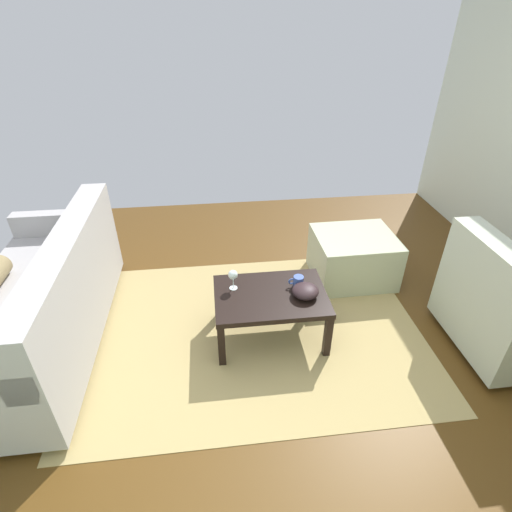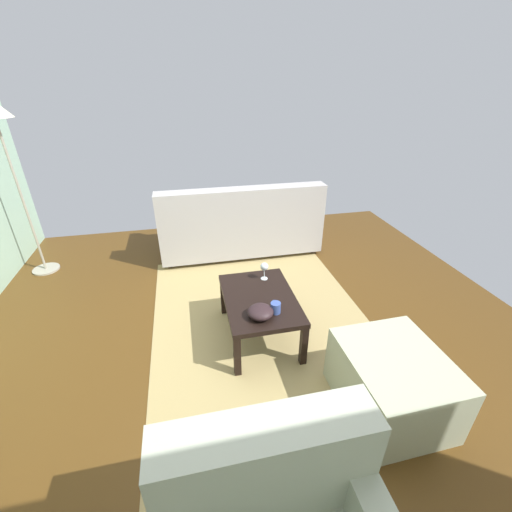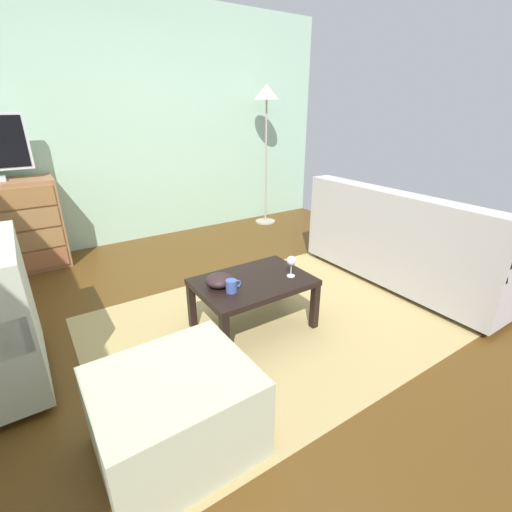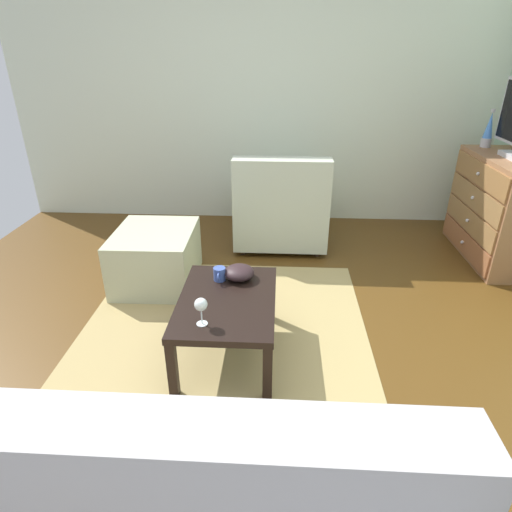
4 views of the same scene
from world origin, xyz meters
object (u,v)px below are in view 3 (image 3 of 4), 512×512
bowl_decorative (219,280)px  standing_lamp (267,106)px  dresser (1,229)px  wine_glass (291,261)px  ottoman (176,413)px  coffee_table (253,286)px  mug (232,286)px  couch_large (409,246)px

bowl_decorative → standing_lamp: 2.99m
standing_lamp → dresser: bearing=179.1°
wine_glass → ottoman: bearing=-153.2°
dresser → standing_lamp: standing_lamp is taller
coffee_table → standing_lamp: 2.92m
coffee_table → ottoman: bearing=-142.2°
wine_glass → mug: size_ratio=1.38×
couch_large → dresser: bearing=143.6°
bowl_decorative → standing_lamp: bearing=48.6°
coffee_table → mug: (-0.21, -0.07, 0.09)m
wine_glass → couch_large: 1.38m
couch_large → ottoman: 2.56m
coffee_table → couch_large: 1.64m
dresser → coffee_table: bearing=-55.7°
coffee_table → dresser: bearing=124.3°
dresser → mug: dresser is taller
wine_glass → bowl_decorative: 0.53m
bowl_decorative → coffee_table: bearing=-11.7°
bowl_decorative → couch_large: bearing=-5.3°
couch_large → standing_lamp: standing_lamp is taller
mug → standing_lamp: standing_lamp is taller
mug → ottoman: mug is taller
coffee_table → wine_glass: (0.26, -0.10, 0.17)m
coffee_table → bowl_decorative: bearing=168.3°
wine_glass → bowl_decorative: bearing=163.4°
ottoman → dresser: bearing=102.3°
bowl_decorative → ottoman: size_ratio=0.27×
wine_glass → standing_lamp: (1.33, 2.23, 1.03)m
couch_large → mug: bearing=178.4°
coffee_table → wine_glass: size_ratio=5.17×
dresser → wine_glass: dresser is taller
ottoman → standing_lamp: (2.46, 2.80, 1.32)m
couch_large → ottoman: bearing=-167.6°
dresser → wine_glass: size_ratio=6.73×
wine_glass → standing_lamp: size_ratio=0.09×
dresser → bowl_decorative: size_ratio=5.51×
ottoman → bowl_decorative: bearing=49.2°
mug → ottoman: 0.91m
mug → couch_large: couch_large is taller
ottoman → standing_lamp: 3.96m
wine_glass → ottoman: 1.30m
ottoman → coffee_table: bearing=37.8°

